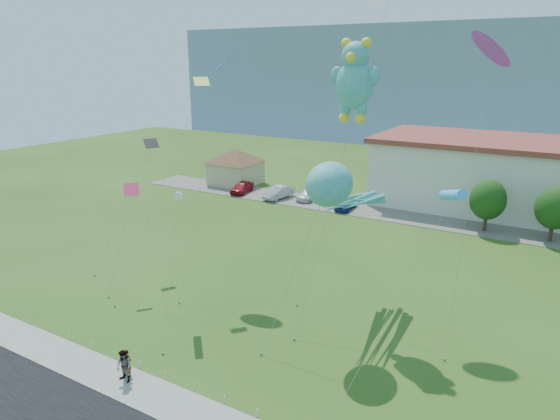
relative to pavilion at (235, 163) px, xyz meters
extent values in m
plane|color=#2C4A14|center=(24.00, -38.00, -3.02)|extent=(160.00, 160.00, 0.00)
cube|color=gray|center=(24.00, -40.75, -2.97)|extent=(80.00, 2.50, 0.10)
cube|color=#59544C|center=(24.00, -3.00, -2.99)|extent=(70.00, 6.00, 0.06)
cube|color=slate|center=(24.00, 82.00, 9.48)|extent=(160.00, 50.00, 25.00)
cube|color=tan|center=(0.00, 0.00, -1.42)|extent=(6.00, 6.00, 3.20)
pyramid|color=brown|center=(0.00, 0.00, 1.08)|extent=(9.20, 9.20, 1.80)
cylinder|color=white|center=(11.00, -39.30, -2.77)|extent=(0.05, 0.05, 0.50)
cylinder|color=white|center=(13.00, -39.30, -2.77)|extent=(0.05, 0.05, 0.50)
cylinder|color=white|center=(15.00, -39.30, -2.77)|extent=(0.05, 0.05, 0.50)
cylinder|color=white|center=(17.00, -39.30, -2.77)|extent=(0.05, 0.05, 0.50)
cylinder|color=white|center=(19.00, -39.30, -2.77)|extent=(0.05, 0.05, 0.50)
cylinder|color=white|center=(21.00, -39.30, -2.77)|extent=(0.05, 0.05, 0.50)
cylinder|color=white|center=(23.00, -39.30, -2.77)|extent=(0.05, 0.05, 0.50)
cylinder|color=white|center=(25.00, -39.30, -2.77)|extent=(0.05, 0.05, 0.50)
cylinder|color=white|center=(27.00, -39.30, -2.77)|extent=(0.05, 0.05, 0.50)
cylinder|color=white|center=(29.00, -39.30, -2.77)|extent=(0.05, 0.05, 0.50)
cylinder|color=#3F2B19|center=(34.00, -4.00, -1.92)|extent=(0.36, 0.36, 2.20)
ellipsoid|color=#14380F|center=(34.00, -4.00, 0.38)|extent=(3.60, 3.60, 4.14)
cylinder|color=#3F2B19|center=(40.00, -4.00, -1.92)|extent=(0.36, 0.36, 2.20)
ellipsoid|color=#14380F|center=(40.00, -4.00, 0.38)|extent=(3.60, 3.60, 4.14)
imported|color=gray|center=(21.08, -40.23, -2.13)|extent=(0.65, 0.52, 1.58)
imported|color=gray|center=(21.32, -40.65, -2.00)|extent=(0.94, 0.75, 1.86)
imported|color=maroon|center=(3.68, -3.80, -2.21)|extent=(2.43, 4.67, 1.52)
imported|color=#AAACB1|center=(9.25, -3.72, -2.18)|extent=(2.36, 4.93, 1.56)
imported|color=silver|center=(12.85, -2.27, -2.29)|extent=(2.01, 4.67, 1.34)
imported|color=navy|center=(18.57, -3.94, -2.25)|extent=(1.93, 4.26, 1.42)
ellipsoid|color=teal|center=(28.32, -30.10, 6.77)|extent=(2.69, 3.50, 2.69)
sphere|color=white|center=(27.84, -31.16, 7.05)|extent=(0.42, 0.42, 0.42)
sphere|color=white|center=(28.80, -31.16, 7.05)|extent=(0.42, 0.42, 0.42)
cylinder|color=slate|center=(26.28, -34.69, -2.94)|extent=(0.10, 0.10, 0.16)
cylinder|color=gray|center=(27.30, -32.90, 1.55)|extent=(2.08, 3.61, 8.84)
ellipsoid|color=teal|center=(27.72, -25.35, 12.30)|extent=(2.49, 2.12, 3.12)
sphere|color=teal|center=(27.72, -25.35, 14.12)|extent=(1.82, 1.82, 1.82)
sphere|color=yellow|center=(27.05, -25.35, 14.89)|extent=(0.67, 0.67, 0.67)
sphere|color=yellow|center=(28.39, -25.35, 14.89)|extent=(0.67, 0.67, 0.67)
sphere|color=yellow|center=(27.72, -26.11, 14.02)|extent=(0.67, 0.67, 0.67)
ellipsoid|color=teal|center=(26.47, -25.35, 12.87)|extent=(0.86, 0.61, 1.21)
ellipsoid|color=teal|center=(28.97, -25.35, 12.87)|extent=(0.86, 0.61, 1.21)
ellipsoid|color=teal|center=(27.14, -25.35, 10.86)|extent=(0.77, 0.67, 1.25)
ellipsoid|color=teal|center=(28.30, -25.35, 10.86)|extent=(0.77, 0.67, 1.25)
sphere|color=yellow|center=(27.14, -25.54, 10.19)|extent=(0.67, 0.67, 0.67)
sphere|color=yellow|center=(28.30, -25.54, 10.19)|extent=(0.67, 0.67, 0.67)
cylinder|color=slate|center=(27.19, -32.24, -2.94)|extent=(0.10, 0.10, 0.16)
cylinder|color=gray|center=(27.46, -28.79, 3.57)|extent=(0.55, 6.91, 12.87)
cone|color=#2434CC|center=(16.42, -24.68, 13.40)|extent=(1.80, 1.33, 1.33)
cylinder|color=slate|center=(17.62, -32.09, -2.94)|extent=(0.10, 0.10, 0.16)
cylinder|color=gray|center=(17.02, -28.39, 5.17)|extent=(1.23, 7.44, 16.07)
cube|color=#F73667|center=(12.57, -31.01, 4.61)|extent=(1.29, 1.29, 0.86)
cylinder|color=slate|center=(12.49, -34.05, -2.94)|extent=(0.10, 0.10, 0.16)
cylinder|color=gray|center=(12.53, -32.53, 0.78)|extent=(0.11, 3.06, 7.29)
cylinder|color=slate|center=(25.15, -28.12, -2.94)|extent=(0.10, 0.10, 0.16)
cylinder|color=gray|center=(26.75, -24.54, 7.65)|extent=(3.22, 7.18, 21.04)
cylinder|color=white|center=(18.58, -32.55, 5.30)|extent=(0.50, 2.25, 0.87)
cylinder|color=slate|center=(21.17, -37.58, -2.94)|extent=(0.10, 0.10, 0.16)
cylinder|color=gray|center=(19.87, -35.07, 1.12)|extent=(2.62, 5.06, 7.98)
cube|color=black|center=(10.45, -26.51, 7.29)|extent=(1.29, 1.29, 0.86)
cylinder|color=slate|center=(8.47, -31.93, -2.94)|extent=(0.10, 0.10, 0.16)
cylinder|color=gray|center=(9.46, -29.22, 2.11)|extent=(2.01, 5.45, 9.97)
cube|color=#CBE536|center=(16.28, -26.81, 12.37)|extent=(1.29, 1.29, 0.86)
cylinder|color=slate|center=(14.00, -34.82, -2.94)|extent=(0.10, 0.10, 0.16)
cylinder|color=gray|center=(15.14, -30.82, 4.65)|extent=(2.31, 8.04, 15.05)
cylinder|color=#38ADFC|center=(35.96, -32.97, 7.78)|extent=(0.50, 2.25, 0.87)
cylinder|color=gray|center=(34.13, -35.65, 2.36)|extent=(3.69, 5.38, 10.46)
cone|color=#BA31C7|center=(35.28, -21.89, 14.54)|extent=(1.80, 1.33, 1.33)
cylinder|color=slate|center=(35.86, -29.74, -2.94)|extent=(0.10, 0.10, 0.16)
cylinder|color=gray|center=(35.57, -25.82, 5.74)|extent=(0.60, 7.88, 17.21)
camera|label=1|loc=(40.38, -56.52, 13.81)|focal=32.00mm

